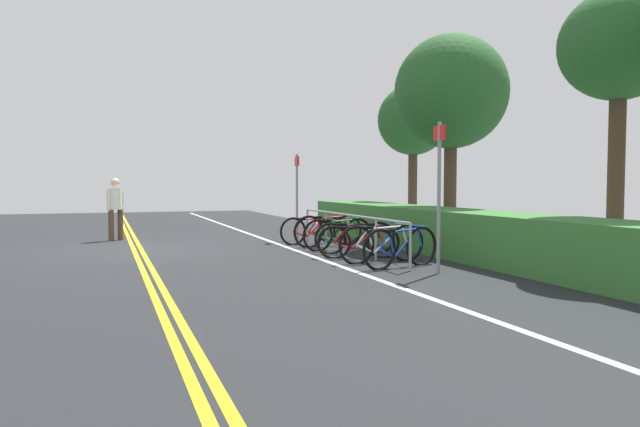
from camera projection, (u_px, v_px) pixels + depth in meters
name	position (u px, v px, depth m)	size (l,w,h in m)	color
ground_plane	(137.00, 250.00, 13.52)	(35.23, 13.24, 0.05)	#232628
centre_line_yellow_inner	(134.00, 249.00, 13.50)	(31.71, 0.10, 0.00)	gold
centre_line_yellow_outer	(141.00, 249.00, 13.55)	(31.71, 0.10, 0.00)	gold
bike_lane_stripe_white	(278.00, 244.00, 14.65)	(31.71, 0.12, 0.00)	white
bike_rack	(348.00, 224.00, 12.71)	(5.53, 0.05, 0.84)	#9EA0A5
bicycle_0	(312.00, 230.00, 14.75)	(0.46, 1.73, 0.72)	black
bicycle_1	(328.00, 231.00, 14.11)	(0.46, 1.80, 0.79)	black
bicycle_2	(338.00, 234.00, 13.40)	(0.46, 1.75, 0.76)	black
bicycle_3	(355.00, 238.00, 12.75)	(0.46, 1.77, 0.72)	black
bicycle_4	(358.00, 242.00, 11.93)	(0.58, 1.63, 0.71)	black
bicycle_5	(382.00, 243.00, 11.29)	(0.46, 1.83, 0.77)	black
bicycle_6	(401.00, 247.00, 10.63)	(0.58, 1.71, 0.77)	black
pedestrian	(115.00, 205.00, 15.53)	(0.32, 0.43, 1.63)	#4C3826
sign_post_near	(297.00, 189.00, 15.58)	(0.36, 0.06, 2.25)	gray
sign_post_far	(439.00, 184.00, 9.81)	(0.36, 0.06, 2.51)	gray
hedge_backdrop	(470.00, 234.00, 12.00)	(14.48, 1.36, 0.94)	#387533
tree_near_left	(413.00, 121.00, 18.62)	(2.21, 2.21, 4.56)	#473323
tree_mid	(451.00, 93.00, 14.32)	(2.72, 2.72, 5.06)	#473323
tree_far_right	(619.00, 49.00, 10.29)	(2.04, 2.04, 4.85)	#473323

